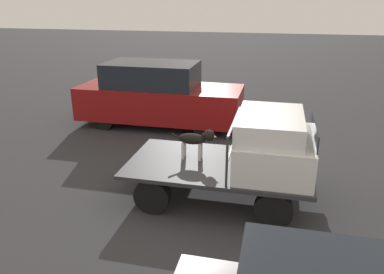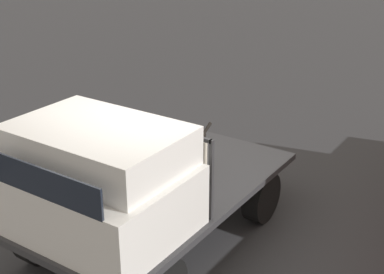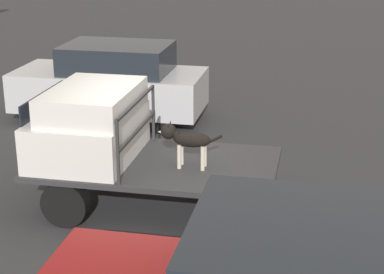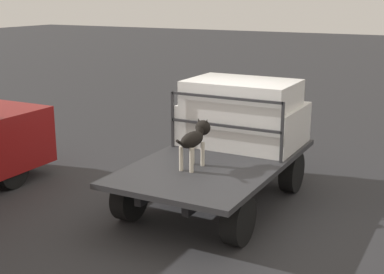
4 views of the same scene
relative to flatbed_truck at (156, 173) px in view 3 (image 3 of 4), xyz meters
The scene contains 6 objects.
ground_plane 0.55m from the flatbed_truck, ahead, with size 80.00×80.00×0.00m, color #2D2D30.
flatbed_truck is the anchor object (origin of this frame).
truck_cab 1.25m from the flatbed_truck, ahead, with size 1.42×1.92×1.09m.
truck_headboard 0.86m from the flatbed_truck, ahead, with size 0.04×1.92×0.93m.
dog 0.80m from the flatbed_truck, 165.54° to the left, with size 0.96×0.23×0.68m.
parked_sedan 4.70m from the flatbed_truck, 63.51° to the right, with size 4.10×1.75×1.67m.
Camera 3 is at (-2.34, 8.72, 4.25)m, focal length 60.00 mm.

